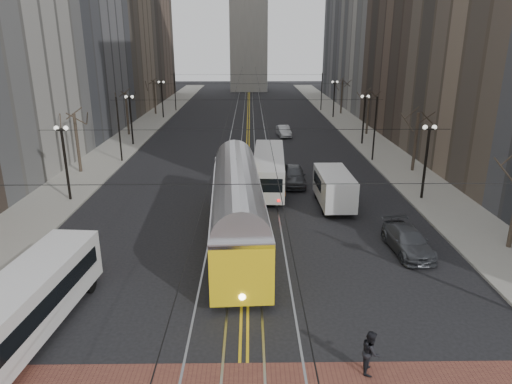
{
  "coord_description": "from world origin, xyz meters",
  "views": [
    {
      "loc": [
        0.3,
        -15.61,
        11.8
      ],
      "look_at": [
        0.63,
        10.96,
        3.0
      ],
      "focal_mm": 32.0,
      "sensor_mm": 36.0,
      "label": 1
    }
  ],
  "objects_px": {
    "transit_bus": "(17,317)",
    "pedestrian_c": "(371,352)",
    "sedan_parked": "(408,241)",
    "streetcar": "(237,214)",
    "rear_bus": "(269,171)",
    "sedan_grey": "(293,175)",
    "sedan_silver": "(284,131)",
    "cargo_van": "(334,190)"
  },
  "relations": [
    {
      "from": "sedan_grey",
      "to": "sedan_silver",
      "type": "distance_m",
      "value": 21.04
    },
    {
      "from": "sedan_grey",
      "to": "pedestrian_c",
      "type": "xyz_separation_m",
      "value": [
        0.73,
        -23.58,
        0.03
      ]
    },
    {
      "from": "transit_bus",
      "to": "pedestrian_c",
      "type": "relative_size",
      "value": 6.48
    },
    {
      "from": "streetcar",
      "to": "sedan_silver",
      "type": "relative_size",
      "value": 3.77
    },
    {
      "from": "sedan_grey",
      "to": "sedan_silver",
      "type": "relative_size",
      "value": 1.18
    },
    {
      "from": "cargo_van",
      "to": "sedan_parked",
      "type": "relative_size",
      "value": 1.22
    },
    {
      "from": "sedan_silver",
      "to": "rear_bus",
      "type": "bearing_deg",
      "value": -103.77
    },
    {
      "from": "cargo_van",
      "to": "sedan_silver",
      "type": "distance_m",
      "value": 26.64
    },
    {
      "from": "rear_bus",
      "to": "transit_bus",
      "type": "bearing_deg",
      "value": -114.35
    },
    {
      "from": "transit_bus",
      "to": "pedestrian_c",
      "type": "distance_m",
      "value": 13.83
    },
    {
      "from": "sedan_grey",
      "to": "sedan_parked",
      "type": "distance_m",
      "value": 14.45
    },
    {
      "from": "streetcar",
      "to": "cargo_van",
      "type": "relative_size",
      "value": 2.67
    },
    {
      "from": "sedan_silver",
      "to": "transit_bus",
      "type": "bearing_deg",
      "value": -114.05
    },
    {
      "from": "cargo_van",
      "to": "sedan_grey",
      "type": "height_order",
      "value": "cargo_van"
    },
    {
      "from": "cargo_van",
      "to": "sedan_silver",
      "type": "height_order",
      "value": "cargo_van"
    },
    {
      "from": "streetcar",
      "to": "rear_bus",
      "type": "height_order",
      "value": "streetcar"
    },
    {
      "from": "rear_bus",
      "to": "sedan_grey",
      "type": "bearing_deg",
      "value": 25.64
    },
    {
      "from": "sedan_parked",
      "to": "pedestrian_c",
      "type": "xyz_separation_m",
      "value": [
        -4.77,
        -10.23,
        0.17
      ]
    },
    {
      "from": "cargo_van",
      "to": "sedan_grey",
      "type": "distance_m",
      "value": 6.1
    },
    {
      "from": "transit_bus",
      "to": "streetcar",
      "type": "height_order",
      "value": "streetcar"
    },
    {
      "from": "transit_bus",
      "to": "cargo_van",
      "type": "bearing_deg",
      "value": 51.65
    },
    {
      "from": "transit_bus",
      "to": "sedan_parked",
      "type": "distance_m",
      "value": 20.43
    },
    {
      "from": "rear_bus",
      "to": "cargo_van",
      "type": "distance_m",
      "value": 6.59
    },
    {
      "from": "sedan_silver",
      "to": "pedestrian_c",
      "type": "bearing_deg",
      "value": -96.34
    },
    {
      "from": "transit_bus",
      "to": "rear_bus",
      "type": "relative_size",
      "value": 0.99
    },
    {
      "from": "streetcar",
      "to": "rear_bus",
      "type": "bearing_deg",
      "value": 75.13
    },
    {
      "from": "sedan_grey",
      "to": "rear_bus",
      "type": "bearing_deg",
      "value": -155.29
    },
    {
      "from": "transit_bus",
      "to": "cargo_van",
      "type": "xyz_separation_m",
      "value": [
        15.51,
        16.46,
        -0.09
      ]
    },
    {
      "from": "sedan_silver",
      "to": "pedestrian_c",
      "type": "xyz_separation_m",
      "value": [
        0.09,
        -44.61,
        0.19
      ]
    },
    {
      "from": "streetcar",
      "to": "pedestrian_c",
      "type": "distance_m",
      "value": 12.84
    },
    {
      "from": "sedan_silver",
      "to": "streetcar",
      "type": "bearing_deg",
      "value": -105.33
    },
    {
      "from": "sedan_parked",
      "to": "pedestrian_c",
      "type": "height_order",
      "value": "pedestrian_c"
    },
    {
      "from": "rear_bus",
      "to": "sedan_silver",
      "type": "bearing_deg",
      "value": 85.52
    },
    {
      "from": "streetcar",
      "to": "sedan_silver",
      "type": "xyz_separation_m",
      "value": [
        5.14,
        32.92,
        -1.17
      ]
    },
    {
      "from": "transit_bus",
      "to": "streetcar",
      "type": "relative_size",
      "value": 0.71
    },
    {
      "from": "sedan_grey",
      "to": "sedan_parked",
      "type": "bearing_deg",
      "value": -65.71
    },
    {
      "from": "sedan_grey",
      "to": "sedan_parked",
      "type": "relative_size",
      "value": 1.02
    },
    {
      "from": "sedan_silver",
      "to": "sedan_parked",
      "type": "distance_m",
      "value": 34.73
    },
    {
      "from": "streetcar",
      "to": "pedestrian_c",
      "type": "bearing_deg",
      "value": -68.81
    },
    {
      "from": "sedan_parked",
      "to": "pedestrian_c",
      "type": "bearing_deg",
      "value": -118.68
    },
    {
      "from": "streetcar",
      "to": "transit_bus",
      "type": "bearing_deg",
      "value": -133.02
    },
    {
      "from": "transit_bus",
      "to": "sedan_parked",
      "type": "xyz_separation_m",
      "value": [
        18.5,
        8.64,
        -0.69
      ]
    }
  ]
}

